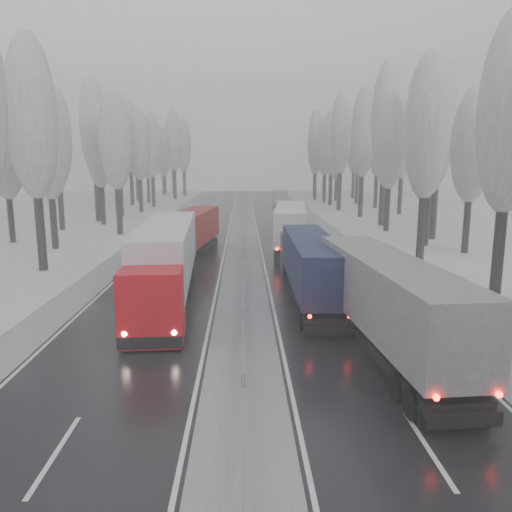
{
  "coord_description": "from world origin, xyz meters",
  "views": [
    {
      "loc": [
        0.02,
        -12.79,
        8.03
      ],
      "look_at": [
        0.83,
        18.18,
        2.2
      ],
      "focal_mm": 35.0,
      "sensor_mm": 36.0,
      "label": 1
    }
  ],
  "objects_px": {
    "truck_blue_box": "(309,261)",
    "truck_cream_box": "(290,224)",
    "box_truck_distant": "(280,197)",
    "truck_red_white": "(166,258)",
    "truck_red_red": "(188,233)",
    "truck_grey_tarp": "(378,293)"
  },
  "relations": [
    {
      "from": "truck_cream_box",
      "to": "truck_red_white",
      "type": "height_order",
      "value": "truck_red_white"
    },
    {
      "from": "truck_blue_box",
      "to": "box_truck_distant",
      "type": "relative_size",
      "value": 1.86
    },
    {
      "from": "truck_grey_tarp",
      "to": "truck_red_white",
      "type": "height_order",
      "value": "truck_red_white"
    },
    {
      "from": "truck_red_red",
      "to": "box_truck_distant",
      "type": "bearing_deg",
      "value": 85.72
    },
    {
      "from": "truck_cream_box",
      "to": "box_truck_distant",
      "type": "distance_m",
      "value": 48.92
    },
    {
      "from": "truck_grey_tarp",
      "to": "truck_red_red",
      "type": "distance_m",
      "value": 22.27
    },
    {
      "from": "truck_grey_tarp",
      "to": "truck_red_white",
      "type": "distance_m",
      "value": 12.68
    },
    {
      "from": "box_truck_distant",
      "to": "truck_red_white",
      "type": "bearing_deg",
      "value": -99.09
    },
    {
      "from": "truck_grey_tarp",
      "to": "box_truck_distant",
      "type": "bearing_deg",
      "value": 84.78
    },
    {
      "from": "truck_blue_box",
      "to": "box_truck_distant",
      "type": "bearing_deg",
      "value": 87.7
    },
    {
      "from": "truck_grey_tarp",
      "to": "truck_blue_box",
      "type": "xyz_separation_m",
      "value": [
        -2.02,
        8.03,
        -0.18
      ]
    },
    {
      "from": "truck_blue_box",
      "to": "box_truck_distant",
      "type": "xyz_separation_m",
      "value": [
        3.12,
        65.64,
        -0.71
      ]
    },
    {
      "from": "truck_red_white",
      "to": "truck_red_red",
      "type": "relative_size",
      "value": 1.14
    },
    {
      "from": "truck_grey_tarp",
      "to": "truck_cream_box",
      "type": "relative_size",
      "value": 0.99
    },
    {
      "from": "truck_blue_box",
      "to": "box_truck_distant",
      "type": "height_order",
      "value": "truck_blue_box"
    },
    {
      "from": "box_truck_distant",
      "to": "truck_red_red",
      "type": "bearing_deg",
      "value": -101.36
    },
    {
      "from": "truck_red_white",
      "to": "truck_cream_box",
      "type": "bearing_deg",
      "value": 59.92
    },
    {
      "from": "truck_blue_box",
      "to": "truck_cream_box",
      "type": "height_order",
      "value": "truck_cream_box"
    },
    {
      "from": "truck_cream_box",
      "to": "truck_blue_box",
      "type": "bearing_deg",
      "value": -85.84
    },
    {
      "from": "box_truck_distant",
      "to": "truck_red_white",
      "type": "xyz_separation_m",
      "value": [
        -11.47,
        -66.38,
        1.1
      ]
    },
    {
      "from": "truck_grey_tarp",
      "to": "truck_cream_box",
      "type": "distance_m",
      "value": 24.88
    },
    {
      "from": "truck_blue_box",
      "to": "truck_red_white",
      "type": "distance_m",
      "value": 8.39
    }
  ]
}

